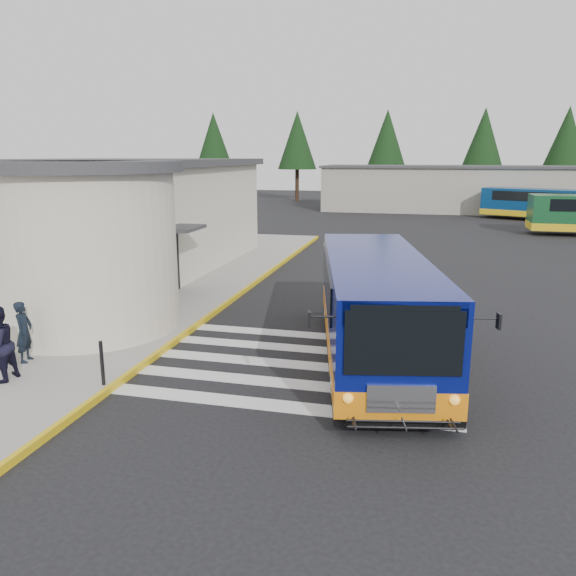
% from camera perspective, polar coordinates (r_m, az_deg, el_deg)
% --- Properties ---
extents(ground, '(140.00, 140.00, 0.00)m').
position_cam_1_polar(ground, '(14.81, 3.15, -6.86)').
color(ground, black).
rests_on(ground, ground).
extents(sidewalk, '(10.00, 34.00, 0.15)m').
position_cam_1_polar(sidewalk, '(21.69, -18.79, -0.82)').
color(sidewalk, gray).
rests_on(sidewalk, ground).
extents(curb_strip, '(0.12, 34.00, 0.16)m').
position_cam_1_polar(curb_strip, '(19.51, -6.40, -1.69)').
color(curb_strip, gold).
rests_on(curb_strip, ground).
extents(station_building, '(12.70, 18.70, 4.80)m').
position_cam_1_polar(station_building, '(24.67, -19.26, 6.67)').
color(station_building, '#C0B5A2').
rests_on(station_building, ground).
extents(crosswalk, '(8.00, 5.35, 0.01)m').
position_cam_1_polar(crosswalk, '(14.17, 0.54, -7.76)').
color(crosswalk, silver).
rests_on(crosswalk, ground).
extents(depot_building, '(26.40, 8.40, 4.20)m').
position_cam_1_polar(depot_building, '(55.87, 17.56, 9.62)').
color(depot_building, gray).
rests_on(depot_building, ground).
extents(tree_line, '(58.40, 4.40, 10.00)m').
position_cam_1_polar(tree_line, '(63.81, 17.69, 14.19)').
color(tree_line, black).
rests_on(tree_line, ground).
extents(transit_bus, '(4.56, 9.60, 2.63)m').
position_cam_1_polar(transit_bus, '(14.39, 8.86, -2.33)').
color(transit_bus, '#080F5F').
rests_on(transit_bus, ground).
extents(pedestrian_a, '(0.48, 0.62, 1.52)m').
position_cam_1_polar(pedestrian_a, '(15.18, -25.24, -4.04)').
color(pedestrian_a, black).
rests_on(pedestrian_a, sidewalk).
extents(bollard, '(0.08, 0.08, 1.01)m').
position_cam_1_polar(bollard, '(13.09, -18.37, -7.25)').
color(bollard, black).
rests_on(bollard, sidewalk).
extents(far_bus_a, '(8.63, 5.57, 2.17)m').
position_cam_1_polar(far_bus_a, '(49.79, 24.00, 7.91)').
color(far_bus_a, navy).
rests_on(far_bus_a, ground).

